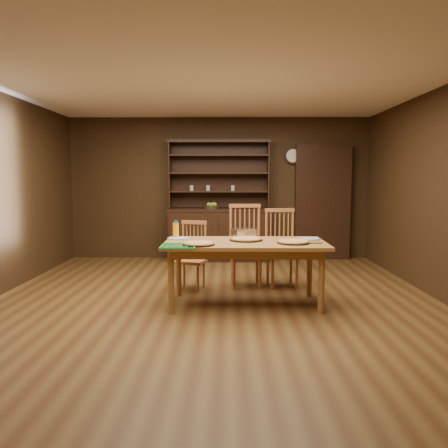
{
  "coord_description": "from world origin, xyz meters",
  "views": [
    {
      "loc": [
        0.17,
        -5.13,
        1.49
      ],
      "look_at": [
        0.11,
        0.4,
        0.91
      ],
      "focal_mm": 35.0,
      "sensor_mm": 36.0,
      "label": 1
    }
  ],
  "objects_px": {
    "chair_left": "(192,253)",
    "chair_right": "(281,245)",
    "chair_center": "(245,242)",
    "juice_bottle": "(176,230)",
    "china_hutch": "(219,228)",
    "dining_table": "(245,248)"
  },
  "relations": [
    {
      "from": "chair_left",
      "to": "chair_right",
      "type": "bearing_deg",
      "value": 21.1
    },
    {
      "from": "chair_center",
      "to": "juice_bottle",
      "type": "height_order",
      "value": "chair_center"
    },
    {
      "from": "china_hutch",
      "to": "chair_left",
      "type": "height_order",
      "value": "china_hutch"
    },
    {
      "from": "china_hutch",
      "to": "dining_table",
      "type": "bearing_deg",
      "value": -82.58
    },
    {
      "from": "china_hutch",
      "to": "juice_bottle",
      "type": "relative_size",
      "value": 9.84
    },
    {
      "from": "china_hutch",
      "to": "dining_table",
      "type": "xyz_separation_m",
      "value": [
        0.37,
        -2.82,
        0.07
      ]
    },
    {
      "from": "dining_table",
      "to": "chair_center",
      "type": "relative_size",
      "value": 1.67
    },
    {
      "from": "china_hutch",
      "to": "chair_center",
      "type": "bearing_deg",
      "value": -77.76
    },
    {
      "from": "china_hutch",
      "to": "chair_left",
      "type": "xyz_separation_m",
      "value": [
        -0.32,
        -2.05,
        -0.11
      ]
    },
    {
      "from": "juice_bottle",
      "to": "dining_table",
      "type": "bearing_deg",
      "value": -19.94
    },
    {
      "from": "chair_center",
      "to": "juice_bottle",
      "type": "bearing_deg",
      "value": -148.3
    },
    {
      "from": "china_hutch",
      "to": "juice_bottle",
      "type": "distance_m",
      "value": 2.57
    },
    {
      "from": "dining_table",
      "to": "juice_bottle",
      "type": "xyz_separation_m",
      "value": [
        -0.85,
        0.31,
        0.18
      ]
    },
    {
      "from": "chair_left",
      "to": "juice_bottle",
      "type": "bearing_deg",
      "value": -95.75
    },
    {
      "from": "china_hutch",
      "to": "chair_left",
      "type": "relative_size",
      "value": 2.38
    },
    {
      "from": "chair_right",
      "to": "juice_bottle",
      "type": "relative_size",
      "value": 4.84
    },
    {
      "from": "dining_table",
      "to": "juice_bottle",
      "type": "relative_size",
      "value": 8.52
    },
    {
      "from": "chair_center",
      "to": "juice_bottle",
      "type": "distance_m",
      "value": 1.12
    },
    {
      "from": "dining_table",
      "to": "chair_right",
      "type": "relative_size",
      "value": 1.76
    },
    {
      "from": "chair_center",
      "to": "juice_bottle",
      "type": "xyz_separation_m",
      "value": [
        -0.89,
        -0.63,
        0.25
      ]
    },
    {
      "from": "dining_table",
      "to": "juice_bottle",
      "type": "bearing_deg",
      "value": 160.06
    },
    {
      "from": "china_hutch",
      "to": "chair_center",
      "type": "distance_m",
      "value": 1.92
    }
  ]
}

